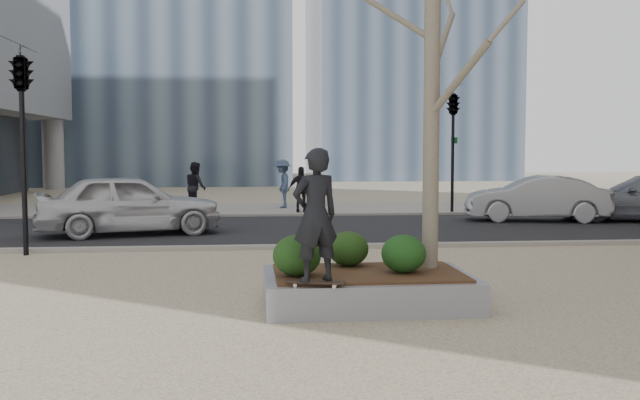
{
  "coord_description": "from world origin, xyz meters",
  "views": [
    {
      "loc": [
        -0.71,
        -10.15,
        2.25
      ],
      "look_at": [
        0.5,
        2.0,
        1.4
      ],
      "focal_mm": 40.0,
      "sensor_mm": 36.0,
      "label": 1
    }
  ],
  "objects": [
    {
      "name": "far_sidewalk",
      "position": [
        0.0,
        17.0,
        0.01
      ],
      "size": [
        60.0,
        6.0,
        0.02
      ],
      "primitive_type": "cube",
      "color": "gray",
      "rests_on": "ground"
    },
    {
      "name": "traffic_light_far",
      "position": [
        6.5,
        14.6,
        2.25
      ],
      "size": [
        0.6,
        2.48,
        4.5
      ],
      "primitive_type": null,
      "color": "black",
      "rests_on": "ground"
    },
    {
      "name": "car_silver",
      "position": [
        8.32,
        11.51,
        0.74
      ],
      "size": [
        4.6,
        2.43,
        1.44
      ],
      "primitive_type": "imported",
      "rotation": [
        0.0,
        0.0,
        4.5
      ],
      "color": "gray",
      "rests_on": "street"
    },
    {
      "name": "skateboard",
      "position": [
        0.15,
        -0.88,
        0.49
      ],
      "size": [
        0.81,
        0.38,
        0.08
      ],
      "primitive_type": null,
      "rotation": [
        0.0,
        0.0,
        -0.25
      ],
      "color": "black",
      "rests_on": "planter"
    },
    {
      "name": "skateboarder",
      "position": [
        0.15,
        -0.88,
        1.4
      ],
      "size": [
        0.75,
        0.62,
        1.76
      ],
      "primitive_type": "imported",
      "rotation": [
        0.0,
        0.0,
        3.49
      ],
      "color": "black",
      "rests_on": "skateboard"
    },
    {
      "name": "planter",
      "position": [
        1.0,
        0.0,
        0.23
      ],
      "size": [
        3.0,
        2.0,
        0.45
      ],
      "primitive_type": "cube",
      "color": "gray",
      "rests_on": "ground"
    },
    {
      "name": "planter_mulch",
      "position": [
        1.0,
        0.0,
        0.47
      ],
      "size": [
        2.7,
        1.7,
        0.04
      ],
      "primitive_type": "cube",
      "color": "#382314",
      "rests_on": "planter"
    },
    {
      "name": "pedestrian_c",
      "position": [
        1.17,
        15.37,
        0.85
      ],
      "size": [
        1.0,
        0.5,
        1.65
      ],
      "primitive_type": "imported",
      "rotation": [
        0.0,
        0.0,
        3.03
      ],
      "color": "black",
      "rests_on": "far_sidewalk"
    },
    {
      "name": "shrub_left",
      "position": [
        -0.05,
        -0.26,
        0.78
      ],
      "size": [
        0.68,
        0.68,
        0.58
      ],
      "primitive_type": "ellipsoid",
      "color": "#133611",
      "rests_on": "planter_mulch"
    },
    {
      "name": "shrub_right",
      "position": [
        1.5,
        -0.14,
        0.76
      ],
      "size": [
        0.65,
        0.65,
        0.55
      ],
      "primitive_type": "ellipsoid",
      "color": "#133E13",
      "rests_on": "planter_mulch"
    },
    {
      "name": "traffic_light_near",
      "position": [
        -5.5,
        5.6,
        2.25
      ],
      "size": [
        0.6,
        2.48,
        4.5
      ],
      "primitive_type": null,
      "color": "black",
      "rests_on": "ground"
    },
    {
      "name": "pedestrian_a",
      "position": [
        -2.67,
        16.26,
        0.93
      ],
      "size": [
        0.98,
        1.08,
        1.81
      ],
      "primitive_type": "imported",
      "rotation": [
        0.0,
        0.0,
        1.99
      ],
      "color": "black",
      "rests_on": "far_sidewalk"
    },
    {
      "name": "sycamore_tree",
      "position": [
        2.0,
        0.3,
        3.79
      ],
      "size": [
        2.8,
        2.8,
        6.6
      ],
      "primitive_type": null,
      "color": "gray",
      "rests_on": "planter_mulch"
    },
    {
      "name": "police_car",
      "position": [
        -3.87,
        9.08,
        0.83
      ],
      "size": [
        5.1,
        3.03,
        1.63
      ],
      "primitive_type": "imported",
      "rotation": [
        0.0,
        0.0,
        1.82
      ],
      "color": "silver",
      "rests_on": "street"
    },
    {
      "name": "shrub_middle",
      "position": [
        0.79,
        0.53,
        0.75
      ],
      "size": [
        0.62,
        0.62,
        0.53
      ],
      "primitive_type": "ellipsoid",
      "color": "#173310",
      "rests_on": "planter_mulch"
    },
    {
      "name": "ground",
      "position": [
        0.0,
        0.0,
        0.0
      ],
      "size": [
        120.0,
        120.0,
        0.0
      ],
      "primitive_type": "plane",
      "color": "#B9AE88",
      "rests_on": "ground"
    },
    {
      "name": "pedestrian_b",
      "position": [
        0.58,
        17.38,
        0.96
      ],
      "size": [
        0.72,
        1.22,
        1.88
      ],
      "primitive_type": "imported",
      "rotation": [
        0.0,
        0.0,
        4.73
      ],
      "color": "#3A4B68",
      "rests_on": "far_sidewalk"
    },
    {
      "name": "street",
      "position": [
        0.0,
        10.0,
        0.01
      ],
      "size": [
        60.0,
        8.0,
        0.02
      ],
      "primitive_type": "cube",
      "color": "black",
      "rests_on": "ground"
    }
  ]
}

